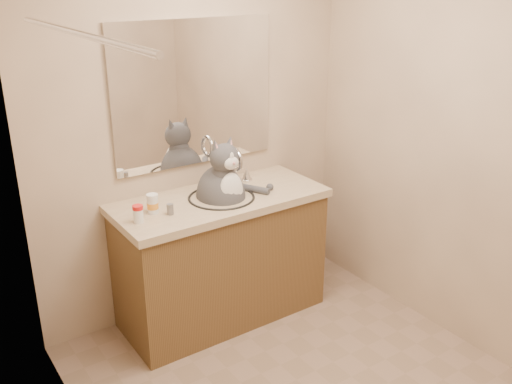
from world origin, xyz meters
The scene contains 8 objects.
room centered at (0.00, 0.00, 1.20)m, with size 2.22×2.52×2.42m.
vanity centered at (0.00, 0.96, 0.44)m, with size 1.34×0.59×1.12m.
mirror centered at (0.00, 1.24, 1.45)m, with size 1.10×0.02×0.90m, color white.
shower_curtain centered at (-1.05, 0.10, 1.03)m, with size 0.02×1.30×1.93m.
cat centered at (0.01, 0.95, 0.88)m, with size 0.45×0.35×0.60m.
pill_bottle_redcap centered at (-0.57, 0.89, 0.90)m, with size 0.08×0.08×0.10m.
pill_bottle_orange centered at (-0.45, 0.97, 0.91)m, with size 0.09×0.09×0.11m.
grey_canister centered at (-0.37, 0.89, 0.88)m, with size 0.05×0.05×0.06m.
Camera 1 is at (-1.67, -1.87, 2.17)m, focal length 40.00 mm.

